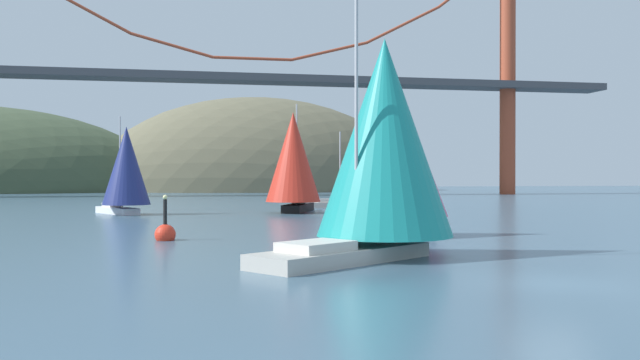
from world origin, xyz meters
The scene contains 9 objects.
ground_plane centered at (0.00, 0.00, 0.00)m, with size 360.00×360.00×0.00m, color #426075.
headland_center centered at (5.00, 135.00, 0.00)m, with size 72.92×44.00×42.07m, color #6B664C.
suspension_bridge centered at (0.00, 95.00, 20.64)m, with size 128.23×6.00×43.62m.
sailboat_pink_spinnaker centered at (0.92, 16.78, 3.55)m, with size 7.59×5.38×7.51m.
sailboat_crimson_sail centered at (5.89, 50.39, 3.78)m, with size 6.59×3.94×8.02m.
sailboat_teal_sail centered at (-3.23, 7.80, 4.79)m, with size 10.25×8.94×10.49m.
sailboat_navy_sail centered at (-16.29, 41.57, 4.05)m, with size 5.84×7.66×8.59m.
sailboat_scarlet_sail centered at (-1.61, 41.65, 4.87)m, with size 6.43×8.91×10.05m.
channel_buoy centered at (-12.34, 17.09, 0.37)m, with size 1.10×1.10×2.64m.
Camera 1 is at (-11.37, -19.67, 3.42)m, focal length 38.41 mm.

